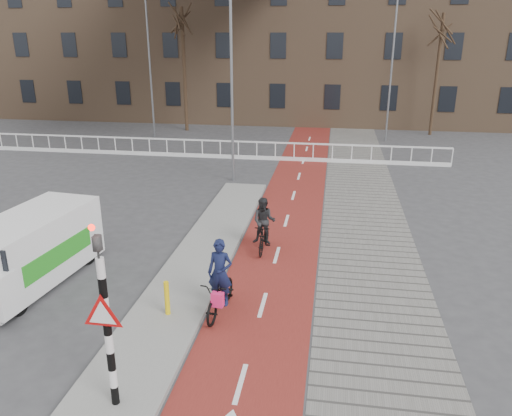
# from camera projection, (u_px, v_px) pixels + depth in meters

# --- Properties ---
(ground) EXTENTS (120.00, 120.00, 0.00)m
(ground) POSITION_uv_depth(u_px,v_px,m) (181.00, 346.00, 10.82)
(ground) COLOR #38383A
(ground) RESTS_ON ground
(bike_lane) EXTENTS (2.50, 60.00, 0.01)m
(bike_lane) POSITION_uv_depth(u_px,v_px,m) (291.00, 203.00, 19.91)
(bike_lane) COLOR maroon
(bike_lane) RESTS_ON ground
(sidewalk) EXTENTS (3.00, 60.00, 0.01)m
(sidewalk) POSITION_uv_depth(u_px,v_px,m) (363.00, 207.00, 19.50)
(sidewalk) COLOR slate
(sidewalk) RESTS_ON ground
(curb_island) EXTENTS (1.80, 16.00, 0.12)m
(curb_island) POSITION_uv_depth(u_px,v_px,m) (198.00, 263.00, 14.63)
(curb_island) COLOR gray
(curb_island) RESTS_ON ground
(traffic_signal) EXTENTS (0.80, 0.80, 3.68)m
(traffic_signal) POSITION_uv_depth(u_px,v_px,m) (105.00, 313.00, 8.36)
(traffic_signal) COLOR black
(traffic_signal) RESTS_ON curb_island
(bollard) EXTENTS (0.12, 0.12, 0.85)m
(bollard) POSITION_uv_depth(u_px,v_px,m) (167.00, 298.00, 11.72)
(bollard) COLOR yellow
(bollard) RESTS_ON curb_island
(cyclist_near) EXTENTS (0.81, 1.87, 1.90)m
(cyclist_near) POSITION_uv_depth(u_px,v_px,m) (220.00, 289.00, 11.91)
(cyclist_near) COLOR black
(cyclist_near) RESTS_ON bike_lane
(cyclist_far) EXTENTS (0.74, 1.59, 1.72)m
(cyclist_far) POSITION_uv_depth(u_px,v_px,m) (264.00, 229.00, 15.33)
(cyclist_far) COLOR black
(cyclist_far) RESTS_ON bike_lane
(van) EXTENTS (2.22, 4.52, 1.87)m
(van) POSITION_uv_depth(u_px,v_px,m) (28.00, 250.00, 13.25)
(van) COLOR silver
(van) RESTS_ON ground
(railing) EXTENTS (28.00, 0.10, 0.99)m
(railing) POSITION_uv_depth(u_px,v_px,m) (185.00, 151.00, 27.29)
(railing) COLOR silver
(railing) RESTS_ON ground
(townhouse_row) EXTENTS (46.00, 10.00, 15.90)m
(townhouse_row) POSITION_uv_depth(u_px,v_px,m) (261.00, 14.00, 38.48)
(townhouse_row) COLOR #7F6047
(townhouse_row) RESTS_ON ground
(tree_mid) EXTENTS (0.24, 0.24, 8.03)m
(tree_mid) POSITION_uv_depth(u_px,v_px,m) (184.00, 71.00, 33.48)
(tree_mid) COLOR black
(tree_mid) RESTS_ON ground
(tree_right) EXTENTS (0.20, 0.20, 7.61)m
(tree_right) POSITION_uv_depth(u_px,v_px,m) (437.00, 76.00, 32.06)
(tree_right) COLOR black
(tree_right) RESTS_ON ground
(streetlight_near) EXTENTS (0.12, 0.12, 8.32)m
(streetlight_near) POSITION_uv_depth(u_px,v_px,m) (232.00, 88.00, 21.59)
(streetlight_near) COLOR slate
(streetlight_near) RESTS_ON ground
(streetlight_left) EXTENTS (0.12, 0.12, 8.89)m
(streetlight_left) POSITION_uv_depth(u_px,v_px,m) (150.00, 66.00, 31.26)
(streetlight_left) COLOR slate
(streetlight_left) RESTS_ON ground
(streetlight_right) EXTENTS (0.12, 0.12, 8.84)m
(streetlight_right) POSITION_uv_depth(u_px,v_px,m) (392.00, 68.00, 30.03)
(streetlight_right) COLOR slate
(streetlight_right) RESTS_ON ground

